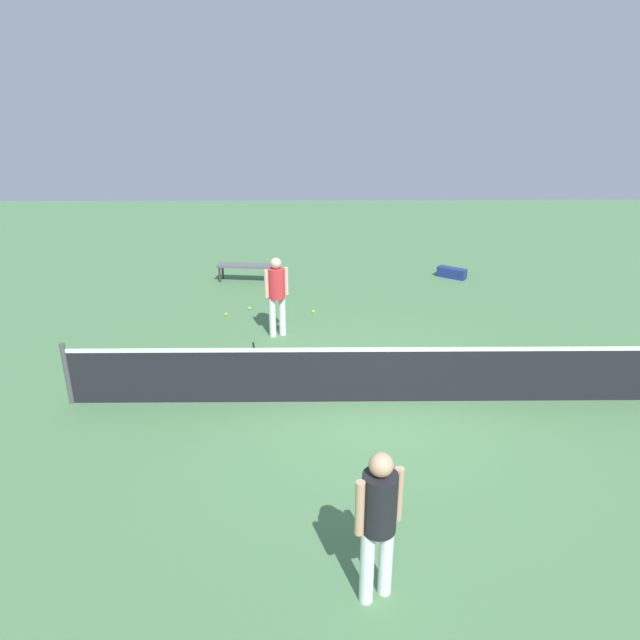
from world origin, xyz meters
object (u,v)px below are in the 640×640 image
Objects in this scene: tennis_ball_baseline at (226,314)px; tennis_ball_stray_left at (276,325)px; player_far_side at (379,516)px; courtside_bench at (245,267)px; tennis_ball_stray_right at (273,312)px; equipment_bag at (451,273)px; player_near_side at (277,290)px; tennis_ball_near_player at (313,312)px; tennis_racket_near_player at (255,351)px; tennis_ball_by_net at (553,369)px; tennis_ball_midcourt at (249,308)px.

tennis_ball_baseline is 1.00× the size of tennis_ball_stray_left.
player_far_side is 7.46m from tennis_ball_stray_left.
courtside_bench is at bearing -93.11° from tennis_ball_baseline.
tennis_ball_baseline is at bearing 6.37° from tennis_ball_stray_right.
tennis_ball_stray_left is at bearing -78.73° from player_far_side.
tennis_ball_stray_right is 5.58m from equipment_bag.
tennis_ball_stray_right is 0.04× the size of courtside_bench.
tennis_ball_baseline is (2.66, -7.93, -0.98)m from player_far_side.
player_far_side is at bearing 108.52° from tennis_ball_baseline.
player_near_side reaches higher than courtside_bench.
tennis_ball_near_player is at bearing -85.54° from player_far_side.
player_far_side reaches higher than equipment_bag.
equipment_bag is (-3.23, -10.88, -0.87)m from player_far_side.
tennis_ball_stray_left is (-0.35, -1.32, 0.02)m from tennis_racket_near_player.
player_near_side is 1.00× the size of player_far_side.
tennis_ball_stray_right is 2.72m from courtside_bench.
player_near_side reaches higher than equipment_bag.
player_near_side reaches higher than tennis_racket_near_player.
tennis_ball_baseline is (6.46, -2.92, 0.00)m from tennis_ball_by_net.
player_far_side is 2.09× the size of equipment_bag.
tennis_ball_by_net is 5.91m from equipment_bag.
tennis_ball_stray_left is (-0.71, 1.08, 0.00)m from tennis_ball_midcourt.
tennis_ball_near_player is at bearing -118.32° from tennis_racket_near_player.
tennis_ball_near_player is at bearing -175.56° from tennis_ball_baseline.
tennis_ball_near_player is at bearing -134.33° from tennis_ball_stray_left.
courtside_bench reaches higher than tennis_ball_stray_right.
tennis_ball_by_net is 6.17m from tennis_ball_stray_right.
tennis_ball_stray_left is at bearing 107.80° from courtside_bench.
player_far_side is 11.39m from equipment_bag.
tennis_racket_near_player is 5.68m from tennis_ball_by_net.
tennis_ball_by_net is at bearing -127.24° from player_far_side.
tennis_ball_by_net is 7.09m from tennis_ball_baseline.
tennis_ball_by_net is (-4.44, 3.08, 0.00)m from tennis_ball_near_player.
tennis_ball_near_player is 1.00× the size of tennis_ball_by_net.
tennis_ball_near_player is 1.55m from tennis_ball_midcourt.
tennis_ball_midcourt is at bearing -75.47° from player_far_side.
equipment_bag is at bearing -149.44° from tennis_ball_stray_right.
player_near_side is 25.76× the size of tennis_ball_stray_right.
tennis_ball_midcourt is at bearing -25.31° from tennis_ball_stray_right.
player_near_side is 25.76× the size of tennis_ball_by_net.
tennis_ball_near_player is at bearing 35.90° from equipment_bag.
tennis_ball_near_player is 1.00× the size of tennis_ball_stray_right.
tennis_racket_near_player is 1.37m from tennis_ball_stray_left.
tennis_ball_baseline is 1.39m from tennis_ball_stray_left.
tennis_racket_near_player is (1.79, -5.93, -1.00)m from player_far_side.
player_far_side is at bearing 101.00° from tennis_ball_stray_right.
courtside_bench is at bearing -73.56° from player_near_side.
player_far_side is (-1.38, 6.75, 0.00)m from player_near_side.
tennis_racket_near_player is at bearing 61.68° from tennis_ball_near_player.
player_far_side is 25.76× the size of tennis_ball_baseline.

